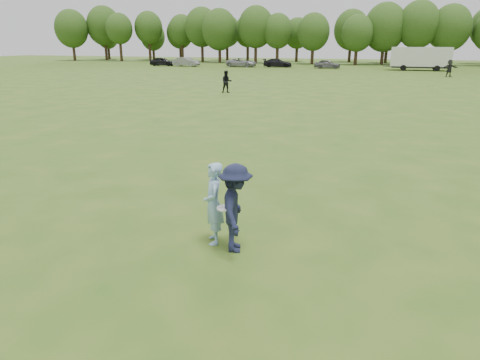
{
  "coord_description": "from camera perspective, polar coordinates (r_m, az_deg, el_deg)",
  "views": [
    {
      "loc": [
        3.32,
        -8.2,
        3.97
      ],
      "look_at": [
        0.57,
        0.21,
        1.1
      ],
      "focal_mm": 32.0,
      "sensor_mm": 36.0,
      "label": 1
    }
  ],
  "objects": [
    {
      "name": "car_a",
      "position": [
        76.35,
        -10.31,
        15.28
      ],
      "size": [
        4.32,
        1.95,
        1.44
      ],
      "primitive_type": "imported",
      "rotation": [
        0.0,
        0.0,
        1.63
      ],
      "color": "black",
      "rests_on": "ground"
    },
    {
      "name": "disc_in_play",
      "position": [
        8.27,
        -2.19,
        -3.74
      ],
      "size": [
        0.32,
        0.32,
        0.07
      ],
      "color": "white",
      "rests_on": "ground"
    },
    {
      "name": "cargo_trailer",
      "position": [
        68.03,
        22.94,
        14.79
      ],
      "size": [
        9.0,
        2.75,
        3.2
      ],
      "color": "silver",
      "rests_on": "ground"
    },
    {
      "name": "car_b",
      "position": [
        74.13,
        -7.2,
        15.37
      ],
      "size": [
        4.66,
        2.06,
        1.49
      ],
      "primitive_type": "imported",
      "rotation": [
        0.0,
        0.0,
        1.46
      ],
      "color": "slate",
      "rests_on": "ground"
    },
    {
      "name": "player_far_a",
      "position": [
        35.26,
        -1.79,
        12.96
      ],
      "size": [
        1.06,
        0.97,
        1.75
      ],
      "primitive_type": "imported",
      "rotation": [
        0.0,
        0.0,
        0.46
      ],
      "color": "black",
      "rests_on": "ground"
    },
    {
      "name": "player_far_d",
      "position": [
        57.18,
        26.16,
        13.23
      ],
      "size": [
        1.91,
        1.18,
        1.96
      ],
      "primitive_type": "imported",
      "rotation": [
        0.0,
        0.0,
        0.36
      ],
      "color": "#292929",
      "rests_on": "ground"
    },
    {
      "name": "thrower",
      "position": [
        8.66,
        -3.54,
        -3.16
      ],
      "size": [
        0.64,
        0.74,
        1.7
      ],
      "primitive_type": "imported",
      "rotation": [
        0.0,
        0.0,
        -1.12
      ],
      "color": "#8FBADE",
      "rests_on": "ground"
    },
    {
      "name": "car_c",
      "position": [
        72.13,
        0.21,
        15.39
      ],
      "size": [
        5.14,
        2.65,
        1.39
      ],
      "primitive_type": "imported",
      "rotation": [
        0.0,
        0.0,
        1.5
      ],
      "color": "#9A9A9E",
      "rests_on": "ground"
    },
    {
      "name": "treeline",
      "position": [
        85.13,
        18.76,
        18.65
      ],
      "size": [
        130.35,
        18.39,
        11.74
      ],
      "color": "#332114",
      "rests_on": "ground"
    },
    {
      "name": "ground",
      "position": [
        9.69,
        -3.63,
        -6.23
      ],
      "size": [
        200.0,
        200.0,
        0.0
      ],
      "primitive_type": "plane",
      "color": "#305919",
      "rests_on": "ground"
    },
    {
      "name": "car_e",
      "position": [
        68.99,
        11.55,
        14.91
      ],
      "size": [
        3.95,
        1.59,
        1.35
      ],
      "primitive_type": "imported",
      "rotation": [
        0.0,
        0.0,
        1.57
      ],
      "color": "slate",
      "rests_on": "ground"
    },
    {
      "name": "car_d",
      "position": [
        71.62,
        5.03,
        15.29
      ],
      "size": [
        4.72,
        2.25,
        1.33
      ],
      "primitive_type": "imported",
      "rotation": [
        0.0,
        0.0,
        1.66
      ],
      "color": "black",
      "rests_on": "ground"
    },
    {
      "name": "defender",
      "position": [
        8.31,
        -0.6,
        -3.79
      ],
      "size": [
        0.95,
        1.28,
        1.77
      ],
      "primitive_type": "imported",
      "rotation": [
        0.0,
        0.0,
        1.85
      ],
      "color": "#181D36",
      "rests_on": "ground"
    }
  ]
}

